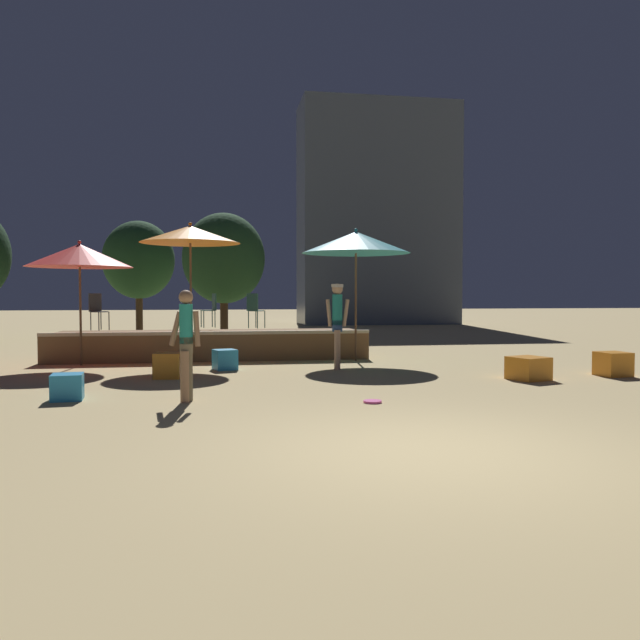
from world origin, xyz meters
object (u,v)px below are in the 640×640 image
(patio_umbrella_0, at_px, (190,235))
(patio_umbrella_2, at_px, (356,243))
(background_tree_2, at_px, (139,260))
(bistro_chair_1, at_px, (211,307))
(cube_seat_4, at_px, (528,368))
(bistro_chair_0, at_px, (254,307))
(frisbee_disc, at_px, (373,401))
(cube_seat_2, at_px, (613,364))
(bistro_chair_2, at_px, (97,308))
(cube_seat_0, at_px, (225,360))
(patio_umbrella_1, at_px, (80,256))
(cube_seat_1, at_px, (168,365))
(background_tree_1, at_px, (224,259))
(person_0, at_px, (337,320))
(person_1, at_px, (186,342))
(cube_seat_3, at_px, (67,387))

(patio_umbrella_0, relative_size, patio_umbrella_2, 1.03)
(background_tree_2, bearing_deg, bistro_chair_1, -72.46)
(cube_seat_4, relative_size, bistro_chair_1, 0.87)
(bistro_chair_0, bearing_deg, frisbee_disc, 143.34)
(cube_seat_2, bearing_deg, bistro_chair_1, 143.63)
(patio_umbrella_0, height_order, bistro_chair_0, patio_umbrella_0)
(bistro_chair_2, bearing_deg, cube_seat_0, -89.07)
(patio_umbrella_1, distance_m, cube_seat_1, 3.95)
(cube_seat_2, relative_size, bistro_chair_0, 0.66)
(patio_umbrella_2, distance_m, bistro_chair_2, 6.53)
(cube_seat_4, xyz_separation_m, background_tree_1, (-5.50, 11.49, 2.65))
(person_0, height_order, person_1, person_0)
(background_tree_2, bearing_deg, bistro_chair_2, -88.77)
(cube_seat_3, xyz_separation_m, person_0, (4.78, 3.12, 0.86))
(cube_seat_4, distance_m, background_tree_2, 17.98)
(patio_umbrella_1, bearing_deg, cube_seat_0, -22.67)
(cube_seat_3, height_order, background_tree_1, background_tree_1)
(person_0, distance_m, bistro_chair_0, 3.53)
(cube_seat_4, height_order, person_1, person_1)
(patio_umbrella_2, distance_m, background_tree_1, 8.25)
(cube_seat_2, bearing_deg, patio_umbrella_1, 161.31)
(cube_seat_1, bearing_deg, cube_seat_4, -11.44)
(frisbee_disc, xyz_separation_m, background_tree_2, (-5.38, 17.32, 2.97))
(person_1, bearing_deg, cube_seat_4, 119.23)
(cube_seat_4, bearing_deg, frisbee_disc, -151.02)
(cube_seat_0, xyz_separation_m, cube_seat_2, (7.50, -2.28, 0.02))
(patio_umbrella_1, relative_size, cube_seat_3, 5.61)
(patio_umbrella_1, relative_size, frisbee_disc, 10.34)
(patio_umbrella_0, relative_size, bistro_chair_0, 3.63)
(person_1, bearing_deg, person_0, 156.73)
(patio_umbrella_1, relative_size, cube_seat_4, 3.59)
(cube_seat_2, height_order, person_0, person_0)
(bistro_chair_2, height_order, background_tree_1, background_tree_1)
(background_tree_2, bearing_deg, cube_seat_4, -60.03)
(patio_umbrella_1, bearing_deg, patio_umbrella_2, -0.23)
(patio_umbrella_2, bearing_deg, background_tree_1, 111.67)
(cube_seat_0, xyz_separation_m, cube_seat_3, (-2.41, -3.45, -0.02))
(bistro_chair_0, xyz_separation_m, background_tree_1, (-0.70, 6.15, 1.59))
(cube_seat_4, xyz_separation_m, frisbee_disc, (-3.50, -1.94, -0.20))
(patio_umbrella_2, bearing_deg, frisbee_disc, -100.26)
(cube_seat_0, relative_size, background_tree_1, 0.13)
(bistro_chair_2, bearing_deg, patio_umbrella_0, -76.60)
(cube_seat_0, bearing_deg, cube_seat_1, -133.06)
(cube_seat_1, xyz_separation_m, frisbee_disc, (3.19, -3.29, -0.22))
(cube_seat_1, xyz_separation_m, bistro_chair_1, (0.78, 4.63, 1.03))
(patio_umbrella_1, distance_m, cube_seat_4, 9.85)
(cube_seat_0, distance_m, background_tree_1, 9.36)
(background_tree_1, bearing_deg, background_tree_2, 130.88)
(person_1, relative_size, bistro_chair_1, 1.85)
(person_0, bearing_deg, person_1, 150.52)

